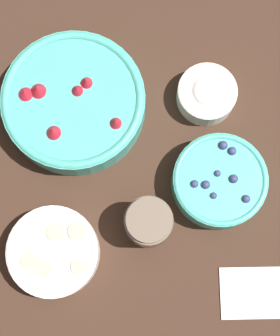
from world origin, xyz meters
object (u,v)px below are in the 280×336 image
bowl_strawberries (73,102)px  bowl_blueberries (219,181)px  jar_chocolate (147,223)px  bowl_bananas (53,252)px  bowl_cream (206,94)px

bowl_strawberries → bowl_blueberries: size_ratio=1.56×
bowl_blueberries → jar_chocolate: jar_chocolate is taller
jar_chocolate → bowl_bananas: bearing=-154.5°
bowl_strawberries → jar_chocolate: size_ratio=2.76×
bowl_bananas → jar_chocolate: size_ratio=1.69×
bowl_blueberries → jar_chocolate: size_ratio=1.77×
bowl_strawberries → bowl_blueberries: bowl_strawberries is taller
bowl_strawberries → bowl_cream: bearing=13.2°
bowl_strawberries → jar_chocolate: 0.26m
bowl_strawberries → bowl_cream: (0.24, 0.06, -0.01)m
bowl_strawberries → bowl_cream: bowl_strawberries is taller
bowl_blueberries → jar_chocolate: 0.15m
jar_chocolate → bowl_cream: bearing=73.8°
bowl_bananas → jar_chocolate: bearing=25.5°
bowl_strawberries → bowl_bananas: bowl_strawberries is taller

